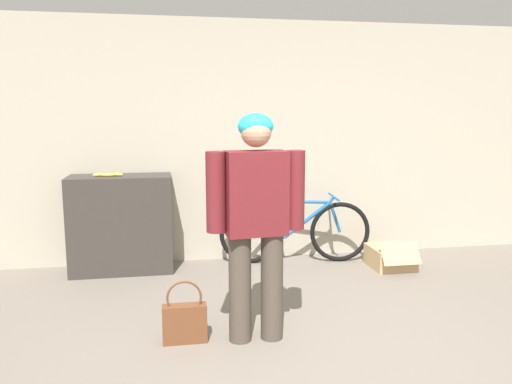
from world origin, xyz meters
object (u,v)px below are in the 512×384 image
(handbag, at_px, (185,321))
(cardboard_box, at_px, (390,257))
(person, at_px, (256,213))
(bicycle, at_px, (295,231))
(banana, at_px, (108,175))

(handbag, bearing_deg, cardboard_box, 32.18)
(person, bearing_deg, bicycle, 62.06)
(cardboard_box, bearing_deg, banana, 173.72)
(bicycle, relative_size, cardboard_box, 3.10)
(bicycle, xyz_separation_m, cardboard_box, (0.95, -0.35, -0.24))
(bicycle, bearing_deg, banana, -173.47)
(handbag, bearing_deg, person, -3.98)
(bicycle, height_order, cardboard_box, bicycle)
(person, distance_m, banana, 2.11)
(bicycle, distance_m, banana, 2.04)
(banana, relative_size, cardboard_box, 0.58)
(banana, height_order, handbag, banana)
(cardboard_box, bearing_deg, handbag, -147.82)
(handbag, distance_m, cardboard_box, 2.60)
(person, relative_size, banana, 5.29)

